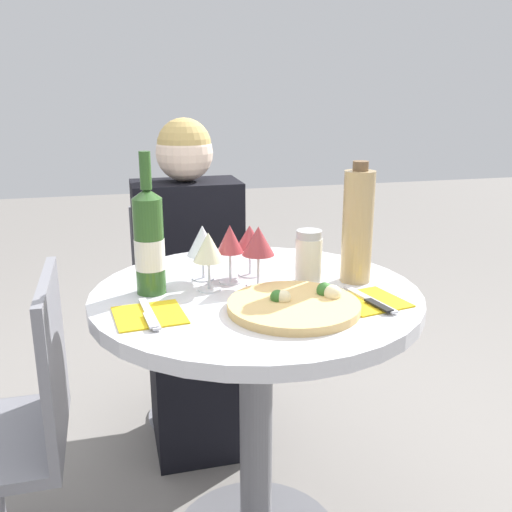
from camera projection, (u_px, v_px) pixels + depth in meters
name	position (u px, v px, depth m)	size (l,w,h in m)	color
dining_table	(256.00, 360.00, 1.48)	(0.82, 0.82, 0.77)	slate
chair_behind_diner	(188.00, 317.00, 2.23)	(0.39, 0.39, 0.82)	slate
seated_diner	(192.00, 298.00, 2.07)	(0.38, 0.46, 1.16)	black
chair_empty_side	(10.00, 443.00, 1.43)	(0.39, 0.39, 0.82)	slate
pizza_large	(295.00, 305.00, 1.29)	(0.30, 0.30, 0.05)	#DBB26B
wine_bottle	(149.00, 242.00, 1.37)	(0.07, 0.07, 0.35)	#2D5623
tall_carafe	(358.00, 226.00, 1.45)	(0.08, 0.08, 0.31)	tan
sugar_shaker	(309.00, 257.00, 1.47)	(0.07, 0.07, 0.14)	silver
wine_glass_back_left	(203.00, 241.00, 1.48)	(0.08, 0.08, 0.14)	silver
wine_glass_front_left	(208.00, 248.00, 1.40)	(0.08, 0.08, 0.15)	silver
wine_glass_back_right	(250.00, 238.00, 1.51)	(0.08, 0.08, 0.14)	silver
wine_glass_front_right	(258.00, 242.00, 1.42)	(0.08, 0.08, 0.16)	silver
wine_glass_center	(230.00, 240.00, 1.45)	(0.07, 0.07, 0.15)	silver
place_setting_left	(149.00, 315.00, 1.25)	(0.16, 0.19, 0.01)	gold
place_setting_right	(370.00, 301.00, 1.34)	(0.18, 0.19, 0.01)	gold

